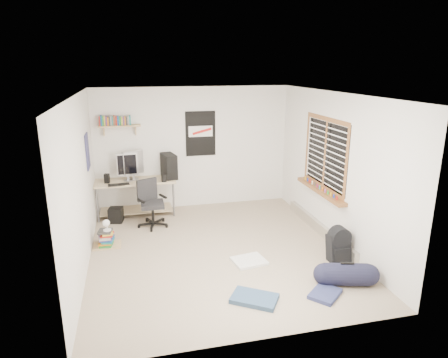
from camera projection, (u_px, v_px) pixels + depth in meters
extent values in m
cube|color=gray|center=(217.00, 251.00, 6.50)|extent=(4.00, 4.50, 0.01)
cube|color=white|center=(216.00, 94.00, 5.81)|extent=(4.00, 4.50, 0.01)
cube|color=silver|center=(193.00, 148.00, 8.26)|extent=(4.00, 0.01, 2.50)
cube|color=silver|center=(80.00, 186.00, 5.71)|extent=(0.01, 4.50, 2.50)
cube|color=silver|center=(335.00, 169.00, 6.60)|extent=(0.01, 4.50, 2.50)
cube|color=tan|center=(136.00, 197.00, 8.00)|extent=(1.71, 1.19, 0.71)
cube|color=#9C9DA1|center=(128.00, 171.00, 7.75)|extent=(0.40, 0.14, 0.43)
cube|color=#ADADB2|center=(133.00, 169.00, 7.83)|extent=(0.42, 0.27, 0.46)
cube|color=black|center=(169.00, 166.00, 7.98)|extent=(0.31, 0.50, 0.49)
cube|color=black|center=(119.00, 185.00, 7.56)|extent=(0.41, 0.17, 0.02)
cube|color=black|center=(107.00, 179.00, 7.66)|extent=(0.11, 0.11, 0.19)
cube|color=black|center=(164.00, 178.00, 7.74)|extent=(0.10, 0.10, 0.16)
cube|color=black|center=(152.00, 201.00, 7.36)|extent=(0.76, 0.76, 0.88)
cube|color=tan|center=(119.00, 126.00, 7.69)|extent=(0.80, 0.22, 0.24)
cube|color=black|center=(201.00, 134.00, 8.19)|extent=(0.62, 0.03, 0.92)
cube|color=navy|center=(87.00, 151.00, 6.77)|extent=(0.02, 0.42, 0.60)
cube|color=brown|center=(324.00, 154.00, 6.81)|extent=(0.10, 1.50, 1.26)
cube|color=#B7B2A8|center=(319.00, 227.00, 7.19)|extent=(0.08, 2.50, 0.18)
cube|color=black|center=(338.00, 248.00, 6.13)|extent=(0.34, 0.27, 0.44)
cylinder|color=black|center=(346.00, 275.00, 5.46)|extent=(0.38, 0.38, 0.60)
cube|color=silver|center=(249.00, 261.00, 6.11)|extent=(0.54, 0.48, 0.04)
cube|color=navy|center=(254.00, 299.00, 5.11)|extent=(0.68, 0.62, 0.06)
cube|color=navy|center=(325.00, 294.00, 5.22)|extent=(0.54, 0.52, 0.05)
cube|color=olive|center=(107.00, 237.00, 6.64)|extent=(0.57, 0.52, 0.32)
cube|color=white|center=(107.00, 225.00, 6.56)|extent=(0.16, 0.23, 0.22)
cube|color=black|center=(116.00, 215.00, 7.65)|extent=(0.30, 0.30, 0.28)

